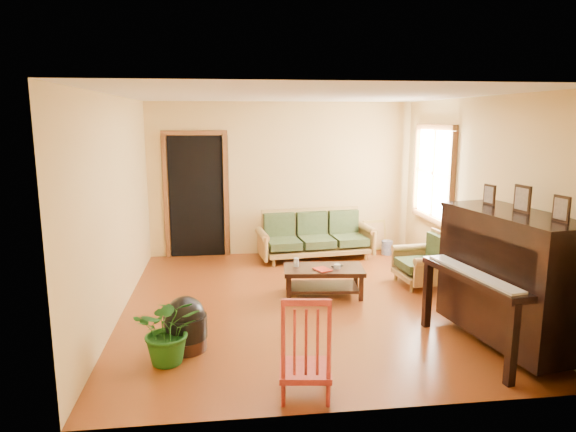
{
  "coord_description": "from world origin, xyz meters",
  "views": [
    {
      "loc": [
        -0.97,
        -6.19,
        2.34
      ],
      "look_at": [
        -0.18,
        0.2,
        1.1
      ],
      "focal_mm": 32.0,
      "sensor_mm": 36.0,
      "label": 1
    }
  ],
  "objects": [
    {
      "name": "floor",
      "position": [
        0.0,
        0.0,
        0.0
      ],
      "size": [
        5.0,
        5.0,
        0.0
      ],
      "primitive_type": "plane",
      "color": "#59240B",
      "rests_on": "ground"
    },
    {
      "name": "doorway",
      "position": [
        -1.45,
        2.48,
        1.02
      ],
      "size": [
        1.08,
        0.16,
        2.05
      ],
      "primitive_type": "cube",
      "color": "black",
      "rests_on": "floor"
    },
    {
      "name": "window",
      "position": [
        2.21,
        1.3,
        1.5
      ],
      "size": [
        0.12,
        1.36,
        1.46
      ],
      "primitive_type": "cube",
      "color": "white",
      "rests_on": "right_wall"
    },
    {
      "name": "sofa",
      "position": [
        0.52,
        2.03,
        0.41
      ],
      "size": [
        1.97,
        1.0,
        0.81
      ],
      "primitive_type": "cube",
      "rotation": [
        0.0,
        0.0,
        0.11
      ],
      "color": "olive",
      "rests_on": "floor"
    },
    {
      "name": "coffee_table",
      "position": [
        0.31,
        0.25,
        0.19
      ],
      "size": [
        1.1,
        0.67,
        0.38
      ],
      "primitive_type": "cube",
      "rotation": [
        0.0,
        0.0,
        -0.1
      ],
      "color": "black",
      "rests_on": "floor"
    },
    {
      "name": "armchair",
      "position": [
        1.76,
        0.5,
        0.38
      ],
      "size": [
        0.79,
        0.82,
        0.76
      ],
      "primitive_type": "cube",
      "rotation": [
        0.0,
        0.0,
        0.09
      ],
      "color": "olive",
      "rests_on": "floor"
    },
    {
      "name": "piano",
      "position": [
        1.9,
        -1.51,
        0.71
      ],
      "size": [
        1.19,
        1.73,
        1.41
      ],
      "primitive_type": "cube",
      "rotation": [
        0.0,
        0.0,
        0.17
      ],
      "color": "black",
      "rests_on": "floor"
    },
    {
      "name": "footstool",
      "position": [
        -1.4,
        -1.19,
        0.21
      ],
      "size": [
        0.48,
        0.48,
        0.42
      ],
      "primitive_type": "cylinder",
      "rotation": [
        0.0,
        0.0,
        -0.1
      ],
      "color": "black",
      "rests_on": "floor"
    },
    {
      "name": "red_chair",
      "position": [
        -0.33,
        -2.2,
        0.46
      ],
      "size": [
        0.49,
        0.52,
        0.92
      ],
      "primitive_type": "cube",
      "rotation": [
        0.0,
        0.0,
        -0.13
      ],
      "color": "maroon",
      "rests_on": "floor"
    },
    {
      "name": "leaning_frame",
      "position": [
        1.65,
        2.42,
        0.29
      ],
      "size": [
        0.44,
        0.19,
        0.57
      ],
      "primitive_type": "cube",
      "rotation": [
        0.0,
        0.0,
        0.23
      ],
      "color": "#AD9039",
      "rests_on": "floor"
    },
    {
      "name": "ceramic_crock",
      "position": [
        1.8,
        2.16,
        0.12
      ],
      "size": [
        0.25,
        0.25,
        0.24
      ],
      "primitive_type": "cylinder",
      "rotation": [
        0.0,
        0.0,
        0.38
      ],
      "color": "#304792",
      "rests_on": "floor"
    },
    {
      "name": "potted_plant",
      "position": [
        -1.53,
        -1.46,
        0.34
      ],
      "size": [
        0.63,
        0.55,
        0.69
      ],
      "primitive_type": "imported",
      "rotation": [
        0.0,
        0.0,
        -0.03
      ],
      "color": "#1B5819",
      "rests_on": "floor"
    },
    {
      "name": "book",
      "position": [
        0.19,
        0.09,
        0.39
      ],
      "size": [
        0.25,
        0.28,
        0.02
      ],
      "primitive_type": "imported",
      "rotation": [
        0.0,
        0.0,
        0.39
      ],
      "color": "maroon",
      "rests_on": "coffee_table"
    },
    {
      "name": "candle",
      "position": [
        -0.05,
        0.35,
        0.44
      ],
      "size": [
        0.09,
        0.09,
        0.11
      ],
      "primitive_type": "cylinder",
      "rotation": [
        0.0,
        0.0,
        -0.38
      ],
      "color": "silver",
      "rests_on": "coffee_table"
    },
    {
      "name": "glass_jar",
      "position": [
        0.47,
        0.18,
        0.41
      ],
      "size": [
        0.11,
        0.11,
        0.06
      ],
      "primitive_type": "cylinder",
      "rotation": [
        0.0,
        0.0,
        0.25
      ],
      "color": "silver",
      "rests_on": "coffee_table"
    },
    {
      "name": "remote",
      "position": [
        0.5,
        0.27,
        0.39
      ],
      "size": [
        0.16,
        0.08,
        0.02
      ],
      "primitive_type": "cube",
      "rotation": [
        0.0,
        0.0,
        0.24
      ],
      "color": "black",
      "rests_on": "coffee_table"
    }
  ]
}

